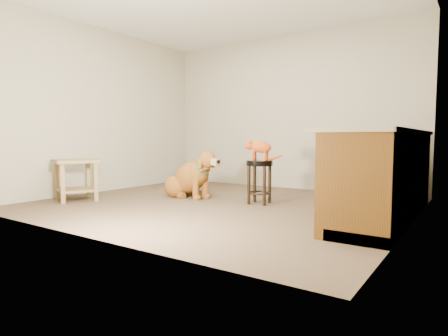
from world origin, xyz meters
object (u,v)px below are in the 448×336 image
Objects in this scene: wood_stool at (382,174)px; tabby_kitten at (259,148)px; padded_stool at (259,173)px; golden_retriever at (190,179)px; side_table at (76,174)px.

wood_stool is 1.89m from tabby_kitten.
padded_stool is 1.19× the size of tabby_kitten.
tabby_kitten is (1.08, 0.09, 0.46)m from golden_retriever.
wood_stool is at bearing 48.23° from padded_stool.
side_table is 2.53m from tabby_kitten.
side_table is at bearing -151.66° from padded_stool.
wood_stool is (1.23, 1.37, -0.05)m from padded_stool.
tabby_kitten is at bearing 28.46° from side_table.
tabby_kitten is at bearing -176.72° from padded_stool.
golden_retriever is (-1.09, -0.09, -0.13)m from padded_stool.
golden_retriever reaches higher than padded_stool.
side_table is 1.50× the size of tabby_kitten.
wood_stool reaches higher than side_table.
side_table is at bearing -160.54° from tabby_kitten.
tabby_kitten reaches higher than golden_retriever.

